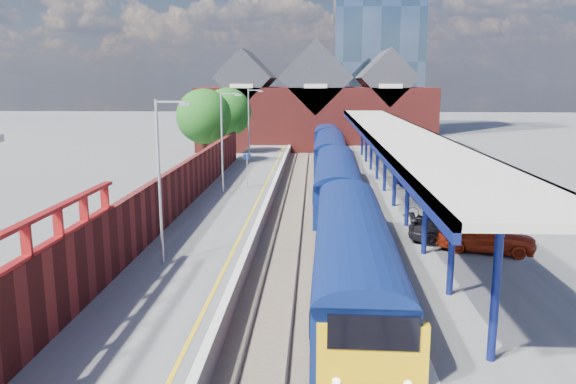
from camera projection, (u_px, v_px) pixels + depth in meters
The scene contains 23 objects.
ground at pixel (315, 186), 47.59m from camera, with size 240.00×240.00×0.00m, color #5B5B5E.
ballast_bed at pixel (314, 213), 37.78m from camera, with size 6.00×76.00×0.06m, color #473D33.
rails at pixel (314, 211), 37.76m from camera, with size 4.51×76.00×0.14m.
left_platform at pixel (233, 205), 37.95m from camera, with size 5.00×76.00×1.00m, color #565659.
right_platform at pixel (404, 207), 37.40m from camera, with size 6.00×76.00×1.00m, color #565659.
coping_left at pixel (268, 198), 37.74m from camera, with size 0.30×76.00×0.05m, color silver.
coping_right at pixel (362, 199), 37.44m from camera, with size 0.30×76.00×0.05m, color silver.
yellow_line at pixel (259, 198), 37.77m from camera, with size 0.14×76.00×0.01m, color yellow.
train at pixel (333, 163), 46.24m from camera, with size 3.18×65.96×3.45m.
canopy at pixel (395, 133), 38.42m from camera, with size 4.50×52.00×4.48m.
lamp_post_b at pixel (162, 172), 23.40m from camera, with size 1.48×0.18×7.00m.
lamp_post_c at pixel (224, 136), 39.08m from camera, with size 1.48×0.18×7.00m.
lamp_post_d at pixel (250, 120), 54.76m from camera, with size 1.48×0.18×7.00m.
platform_sign at pixel (247, 165), 41.42m from camera, with size 0.55×0.08×2.50m.
brick_wall at pixel (170, 195), 31.36m from camera, with size 0.35×50.00×3.86m.
station_building at pixel (315, 107), 73.97m from camera, with size 30.00×12.12×13.78m.
glass_tower at pixel (377, 11), 92.21m from camera, with size 14.20×14.20×40.30m.
tree_near at pixel (205, 118), 52.83m from camera, with size 5.20×5.20×8.10m.
tree_far at pixel (229, 113), 60.62m from camera, with size 5.20×5.20×8.10m.
parked_car_red at pixel (486, 236), 25.74m from camera, with size 1.75×4.36×1.49m, color #A3270D.
parked_car_silver at pixel (437, 206), 32.27m from camera, with size 1.46×4.18×1.38m, color #A2A3A7.
parked_car_dark at pixel (457, 229), 27.19m from camera, with size 1.88×4.64×1.35m, color black.
parked_car_blue at pixel (424, 179), 41.77m from camera, with size 1.82×3.95×1.10m, color navy.
Camera 1 is at (0.00, -16.84, 8.70)m, focal length 35.00 mm.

